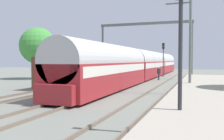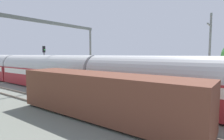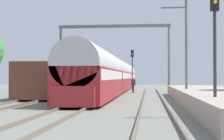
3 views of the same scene
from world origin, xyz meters
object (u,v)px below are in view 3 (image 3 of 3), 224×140
railway_signal_near (215,37)px  catenary_gantry (114,43)px  person_crossing (133,84)px  railway_signal_far (132,65)px  freight_car (53,80)px  passenger_train (115,75)px

railway_signal_near → catenary_gantry: size_ratio=0.42×
person_crossing → railway_signal_far: railway_signal_far is taller
catenary_gantry → railway_signal_near: bearing=-75.2°
freight_car → catenary_gantry: (4.34, 10.91, 4.20)m
freight_car → railway_signal_near: bearing=-53.4°
freight_car → railway_signal_far: 16.97m
freight_car → catenary_gantry: size_ratio=0.99×
railway_signal_near → person_crossing: bearing=100.7°
railway_signal_far → catenary_gantry: catenary_gantry is taller
passenger_train → catenary_gantry: (0.00, -1.60, 3.70)m
railway_signal_near → catenary_gantry: 26.99m
railway_signal_near → railway_signal_far: (-4.94, 30.77, -0.15)m
passenger_train → freight_car: passenger_train is taller
passenger_train → railway_signal_near: 28.50m
passenger_train → railway_signal_far: (1.92, 3.15, 1.36)m
person_crossing → catenary_gantry: 5.65m
person_crossing → railway_signal_far: bearing=-114.7°
passenger_train → freight_car: size_ratio=3.78×
railway_signal_far → catenary_gantry: (-1.92, -4.75, 2.34)m
catenary_gantry → railway_signal_far: bearing=68.0°
person_crossing → railway_signal_far: (-0.43, 6.96, 2.31)m
railway_signal_near → catenary_gantry: catenary_gantry is taller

